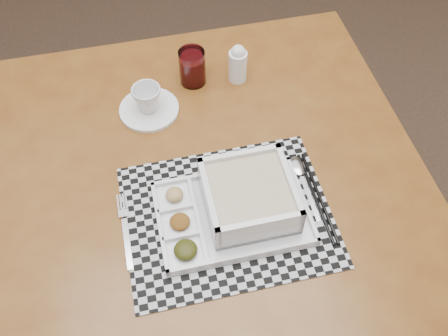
{
  "coord_description": "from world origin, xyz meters",
  "views": [
    {
      "loc": [
        0.24,
        -1.27,
        1.67
      ],
      "look_at": [
        0.37,
        -0.67,
        0.83
      ],
      "focal_mm": 40.0,
      "sensor_mm": 36.0,
      "label": 1
    }
  ],
  "objects_px": {
    "dining_table": "(211,188)",
    "creamer_bottle": "(238,64)",
    "juice_glass": "(192,68)",
    "serving_tray": "(243,202)",
    "cup": "(147,99)"
  },
  "relations": [
    {
      "from": "cup",
      "to": "juice_glass",
      "type": "bearing_deg",
      "value": 26.51
    },
    {
      "from": "juice_glass",
      "to": "creamer_bottle",
      "type": "height_order",
      "value": "creamer_bottle"
    },
    {
      "from": "serving_tray",
      "to": "creamer_bottle",
      "type": "height_order",
      "value": "creamer_bottle"
    },
    {
      "from": "juice_glass",
      "to": "cup",
      "type": "bearing_deg",
      "value": -147.07
    },
    {
      "from": "juice_glass",
      "to": "serving_tray",
      "type": "bearing_deg",
      "value": -85.36
    },
    {
      "from": "dining_table",
      "to": "cup",
      "type": "bearing_deg",
      "value": 118.48
    },
    {
      "from": "dining_table",
      "to": "creamer_bottle",
      "type": "distance_m",
      "value": 0.33
    },
    {
      "from": "juice_glass",
      "to": "dining_table",
      "type": "bearing_deg",
      "value": -92.39
    },
    {
      "from": "cup",
      "to": "serving_tray",
      "type": "bearing_deg",
      "value": -70.8
    },
    {
      "from": "dining_table",
      "to": "juice_glass",
      "type": "height_order",
      "value": "juice_glass"
    },
    {
      "from": "serving_tray",
      "to": "cup",
      "type": "xyz_separation_m",
      "value": [
        -0.16,
        0.34,
        0.01
      ]
    },
    {
      "from": "dining_table",
      "to": "serving_tray",
      "type": "distance_m",
      "value": 0.17
    },
    {
      "from": "creamer_bottle",
      "to": "juice_glass",
      "type": "bearing_deg",
      "value": 172.32
    },
    {
      "from": "dining_table",
      "to": "creamer_bottle",
      "type": "relative_size",
      "value": 9.04
    },
    {
      "from": "cup",
      "to": "creamer_bottle",
      "type": "xyz_separation_m",
      "value": [
        0.24,
        0.07,
        0.01
      ]
    }
  ]
}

